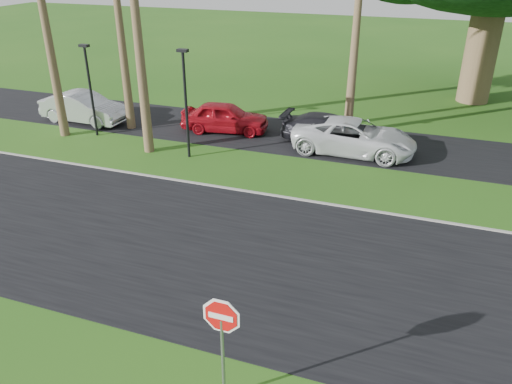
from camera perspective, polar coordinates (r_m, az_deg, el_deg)
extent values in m
plane|color=#235314|center=(13.31, -0.54, -12.53)|extent=(120.00, 120.00, 0.00)
cube|color=black|center=(14.83, 2.13, -7.91)|extent=(120.00, 8.00, 0.02)
cube|color=black|center=(24.01, 9.76, 5.64)|extent=(120.00, 5.00, 0.02)
cube|color=gray|center=(18.19, 5.99, -1.03)|extent=(120.00, 0.12, 0.06)
cylinder|color=gray|center=(10.43, -3.79, -18.57)|extent=(0.07, 0.07, 2.00)
cylinder|color=white|center=(9.68, -3.98, -13.96)|extent=(1.05, 0.02, 1.05)
cylinder|color=red|center=(9.68, -3.98, -13.96)|extent=(0.90, 0.02, 0.90)
cube|color=white|center=(9.68, -3.98, -13.96)|extent=(0.50, 0.02, 0.12)
cone|color=brown|center=(25.20, -22.94, 17.35)|extent=(0.44, 0.44, 10.50)
cone|color=brown|center=(25.34, -15.16, 16.76)|extent=(0.44, 0.44, 9.00)
cone|color=brown|center=(21.74, -13.56, 18.81)|extent=(0.44, 0.44, 11.50)
cone|color=brown|center=(24.26, 11.33, 17.35)|extent=(0.44, 0.44, 9.50)
cylinder|color=brown|center=(32.26, 24.36, 14.59)|extent=(1.80, 1.80, 6.00)
cylinder|color=black|center=(25.22, -18.33, 10.70)|extent=(0.12, 0.12, 4.20)
cube|color=black|center=(24.76, -19.06, 15.54)|extent=(0.45, 0.25, 0.12)
cylinder|color=black|center=(21.47, -7.99, 9.60)|extent=(0.12, 0.12, 4.50)
cube|color=black|center=(20.93, -8.39, 15.71)|extent=(0.45, 0.25, 0.12)
imported|color=#B6B7BE|center=(27.76, -19.06, 9.07)|extent=(4.71, 1.80, 1.53)
imported|color=#A40D18|center=(24.93, -3.55, 8.51)|extent=(4.50, 2.38, 1.46)
imported|color=black|center=(23.58, 8.43, 7.03)|extent=(4.60, 2.00, 1.32)
imported|color=silver|center=(22.58, 11.15, 6.18)|extent=(5.45, 2.58, 1.50)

